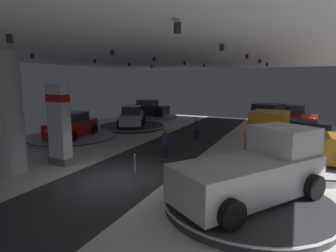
% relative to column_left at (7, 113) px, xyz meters
% --- Properties ---
extents(ground, '(24.00, 44.00, 0.06)m').
position_rel_column_left_xyz_m(ground, '(4.86, 1.21, -2.77)').
color(ground, silver).
extents(ceiling_with_spotlights, '(24.00, 44.00, 0.39)m').
position_rel_column_left_xyz_m(ceiling_with_spotlights, '(4.86, 1.21, 2.80)').
color(ceiling_with_spotlights, silver).
extents(column_left, '(1.38, 1.38, 5.50)m').
position_rel_column_left_xyz_m(column_left, '(0.00, 0.00, 0.00)').
color(column_left, silver).
rests_on(column_left, ground).
extents(brand_sign_pylon, '(1.33, 0.79, 4.01)m').
position_rel_column_left_xyz_m(brand_sign_pylon, '(1.16, 1.91, -0.67)').
color(brand_sign_pylon, slate).
rests_on(brand_sign_pylon, ground).
extents(display_platform_mid_left, '(6.11, 6.11, 0.25)m').
position_rel_column_left_xyz_m(display_platform_mid_left, '(-2.55, 6.64, -2.61)').
color(display_platform_mid_left, '#B7B7BC').
rests_on(display_platform_mid_left, ground).
extents(display_car_mid_left, '(2.81, 4.45, 1.71)m').
position_rel_column_left_xyz_m(display_car_mid_left, '(-2.55, 6.67, -1.73)').
color(display_car_mid_left, red).
rests_on(display_car_mid_left, display_platform_mid_left).
extents(display_platform_far_right, '(5.68, 5.68, 0.22)m').
position_rel_column_left_xyz_m(display_platform_far_right, '(11.63, 12.36, -2.62)').
color(display_platform_far_right, silver).
rests_on(display_platform_far_right, ground).
extents(pickup_truck_far_right, '(5.69, 3.90, 2.30)m').
position_rel_column_left_xyz_m(pickup_truck_far_right, '(11.33, 12.46, -1.59)').
color(pickup_truck_far_right, black).
rests_on(pickup_truck_far_right, display_platform_far_right).
extents(display_platform_far_left, '(5.76, 5.76, 0.25)m').
position_rel_column_left_xyz_m(display_platform_far_left, '(-1.26, 12.64, -2.61)').
color(display_platform_far_left, '#333338').
rests_on(display_platform_far_left, ground).
extents(display_car_far_left, '(3.56, 4.56, 1.71)m').
position_rel_column_left_xyz_m(display_car_far_left, '(-1.25, 12.62, -1.73)').
color(display_car_far_left, silver).
rests_on(display_car_far_left, display_platform_far_left).
extents(display_platform_deep_right, '(6.00, 6.00, 0.36)m').
position_rel_column_left_xyz_m(display_platform_deep_right, '(11.42, 18.34, -2.55)').
color(display_platform_deep_right, '#333338').
rests_on(display_platform_deep_right, ground).
extents(display_car_deep_right, '(4.24, 4.25, 1.71)m').
position_rel_column_left_xyz_m(display_car_deep_right, '(11.40, 18.36, -1.63)').
color(display_car_deep_right, maroon).
rests_on(display_car_deep_right, display_platform_deep_right).
extents(display_platform_mid_right, '(5.68, 5.68, 0.37)m').
position_rel_column_left_xyz_m(display_platform_mid_right, '(12.32, 6.39, -2.55)').
color(display_platform_mid_right, silver).
rests_on(display_platform_mid_right, ground).
extents(pickup_truck_mid_right, '(5.50, 3.12, 2.30)m').
position_rel_column_left_xyz_m(pickup_truck_mid_right, '(12.01, 6.43, -1.45)').
color(pickup_truck_mid_right, '#B77519').
rests_on(pickup_truck_mid_right, display_platform_mid_right).
extents(display_platform_near_right, '(5.68, 5.68, 0.30)m').
position_rel_column_left_xyz_m(display_platform_near_right, '(10.54, 0.78, -2.58)').
color(display_platform_near_right, '#333338').
rests_on(display_platform_near_right, ground).
extents(pickup_truck_near_right, '(4.74, 5.56, 2.30)m').
position_rel_column_left_xyz_m(pickup_truck_near_right, '(10.72, 1.05, -1.51)').
color(pickup_truck_near_right, silver).
rests_on(pickup_truck_near_right, display_platform_near_right).
extents(display_platform_deep_left, '(6.10, 6.10, 0.37)m').
position_rel_column_left_xyz_m(display_platform_deep_left, '(-2.73, 18.45, -2.54)').
color(display_platform_deep_left, '#B7B7BC').
rests_on(display_platform_deep_left, ground).
extents(display_car_deep_left, '(4.27, 2.28, 1.71)m').
position_rel_column_left_xyz_m(display_car_deep_left, '(-2.76, 18.45, -1.61)').
color(display_car_deep_left, black).
rests_on(display_car_deep_left, display_platform_deep_left).
extents(visitor_walking_near, '(0.32, 0.32, 1.59)m').
position_rel_column_left_xyz_m(visitor_walking_near, '(5.58, 10.11, -1.84)').
color(visitor_walking_near, black).
rests_on(visitor_walking_near, ground).
extents(visitor_walking_far, '(0.32, 0.32, 1.59)m').
position_rel_column_left_xyz_m(visitor_walking_far, '(5.45, 5.16, -1.84)').
color(visitor_walking_far, black).
rests_on(visitor_walking_far, ground).
extents(stanchion_a, '(0.28, 0.28, 1.01)m').
position_rel_column_left_xyz_m(stanchion_a, '(5.46, 1.96, -2.38)').
color(stanchion_a, '#333338').
rests_on(stanchion_a, ground).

